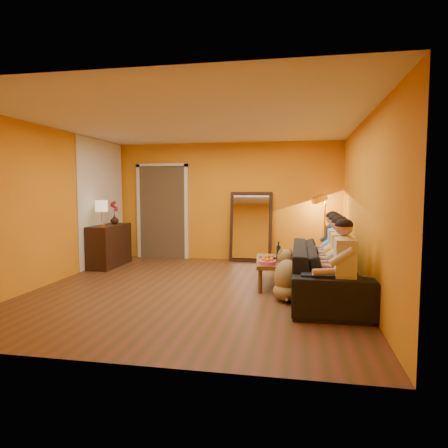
% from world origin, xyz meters
% --- Properties ---
extents(room_shell, '(5.00, 5.50, 2.60)m').
position_xyz_m(room_shell, '(0.00, 0.37, 1.30)').
color(room_shell, brown).
rests_on(room_shell, ground).
extents(white_accent, '(0.02, 1.90, 2.58)m').
position_xyz_m(white_accent, '(-2.48, 1.75, 1.30)').
color(white_accent, white).
rests_on(white_accent, wall_left).
extents(doorway_recess, '(1.06, 0.30, 2.10)m').
position_xyz_m(doorway_recess, '(-1.50, 2.83, 1.05)').
color(doorway_recess, '#3F2D19').
rests_on(doorway_recess, floor).
extents(door_jamb_left, '(0.08, 0.06, 2.20)m').
position_xyz_m(door_jamb_left, '(-2.07, 2.71, 1.05)').
color(door_jamb_left, white).
rests_on(door_jamb_left, wall_back).
extents(door_jamb_right, '(0.08, 0.06, 2.20)m').
position_xyz_m(door_jamb_right, '(-0.93, 2.71, 1.05)').
color(door_jamb_right, white).
rests_on(door_jamb_right, wall_back).
extents(door_header, '(1.22, 0.06, 0.08)m').
position_xyz_m(door_header, '(-1.50, 2.71, 2.12)').
color(door_header, white).
rests_on(door_header, wall_back).
extents(mirror_frame, '(0.92, 0.27, 1.51)m').
position_xyz_m(mirror_frame, '(0.55, 2.63, 0.76)').
color(mirror_frame, black).
rests_on(mirror_frame, floor).
extents(mirror_glass, '(0.78, 0.21, 1.35)m').
position_xyz_m(mirror_glass, '(0.55, 2.59, 0.76)').
color(mirror_glass, white).
rests_on(mirror_glass, mirror_frame).
extents(sideboard, '(0.44, 1.18, 0.85)m').
position_xyz_m(sideboard, '(-2.24, 1.55, 0.42)').
color(sideboard, black).
rests_on(sideboard, floor).
extents(table_lamp, '(0.24, 0.24, 0.51)m').
position_xyz_m(table_lamp, '(-2.24, 1.25, 1.10)').
color(table_lamp, beige).
rests_on(table_lamp, sideboard).
extents(sofa, '(2.56, 1.00, 0.75)m').
position_xyz_m(sofa, '(2.00, -0.03, 0.37)').
color(sofa, black).
rests_on(sofa, floor).
extents(coffee_table, '(0.74, 1.28, 0.42)m').
position_xyz_m(coffee_table, '(1.21, 0.54, 0.21)').
color(coffee_table, brown).
rests_on(coffee_table, floor).
extents(floor_lamp, '(0.37, 0.33, 1.44)m').
position_xyz_m(floor_lamp, '(2.10, 2.35, 0.72)').
color(floor_lamp, gold).
rests_on(floor_lamp, floor).
extents(dog, '(0.49, 0.68, 0.74)m').
position_xyz_m(dog, '(1.42, -0.31, 0.37)').
color(dog, '#9B7C46').
rests_on(dog, floor).
extents(person_far_left, '(0.70, 0.44, 1.22)m').
position_xyz_m(person_far_left, '(2.13, -1.03, 0.61)').
color(person_far_left, beige).
rests_on(person_far_left, sofa).
extents(person_mid_left, '(0.70, 0.44, 1.22)m').
position_xyz_m(person_mid_left, '(2.13, -0.48, 0.61)').
color(person_mid_left, '#FFD654').
rests_on(person_mid_left, sofa).
extents(person_mid_right, '(0.70, 0.44, 1.22)m').
position_xyz_m(person_mid_right, '(2.13, 0.07, 0.61)').
color(person_mid_right, '#96BDE8').
rests_on(person_mid_right, sofa).
extents(person_far_right, '(0.70, 0.44, 1.22)m').
position_xyz_m(person_far_right, '(2.13, 0.62, 0.61)').
color(person_far_right, '#2E2F33').
rests_on(person_far_right, sofa).
extents(fruit_bowl, '(0.26, 0.26, 0.16)m').
position_xyz_m(fruit_bowl, '(1.11, 0.09, 0.50)').
color(fruit_bowl, '#EA5288').
rests_on(fruit_bowl, coffee_table).
extents(wine_bottle, '(0.07, 0.07, 0.31)m').
position_xyz_m(wine_bottle, '(1.26, 0.49, 0.58)').
color(wine_bottle, black).
rests_on(wine_bottle, coffee_table).
extents(tumbler, '(0.12, 0.12, 0.09)m').
position_xyz_m(tumbler, '(1.33, 0.66, 0.46)').
color(tumbler, '#B27F3F').
rests_on(tumbler, coffee_table).
extents(laptop, '(0.39, 0.33, 0.03)m').
position_xyz_m(laptop, '(1.39, 0.89, 0.43)').
color(laptop, black).
rests_on(laptop, coffee_table).
extents(book_lower, '(0.23, 0.29, 0.02)m').
position_xyz_m(book_lower, '(1.03, 0.34, 0.43)').
color(book_lower, black).
rests_on(book_lower, coffee_table).
extents(book_mid, '(0.23, 0.29, 0.02)m').
position_xyz_m(book_mid, '(1.04, 0.35, 0.45)').
color(book_mid, '#B1142F').
rests_on(book_mid, book_lower).
extents(book_upper, '(0.29, 0.30, 0.02)m').
position_xyz_m(book_upper, '(1.03, 0.33, 0.48)').
color(book_upper, black).
rests_on(book_upper, book_mid).
extents(vase, '(0.18, 0.18, 0.18)m').
position_xyz_m(vase, '(-2.24, 1.80, 0.94)').
color(vase, black).
rests_on(vase, sideboard).
extents(flowers, '(0.17, 0.17, 0.48)m').
position_xyz_m(flowers, '(-2.24, 1.80, 1.21)').
color(flowers, '#B1142F').
rests_on(flowers, vase).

